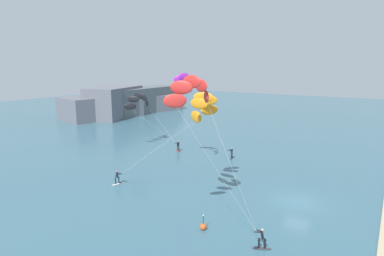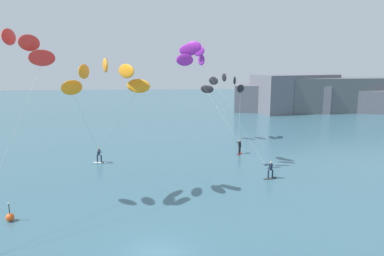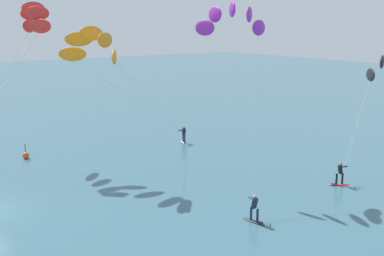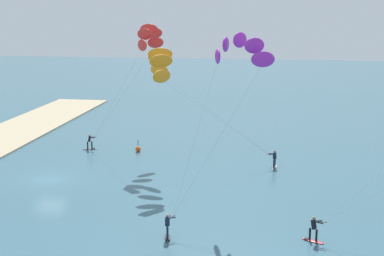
# 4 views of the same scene
# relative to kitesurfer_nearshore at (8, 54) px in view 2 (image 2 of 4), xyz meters

# --- Properties ---
(ground_plane) EXTENTS (240.00, 240.00, 0.00)m
(ground_plane) POSITION_rel_kitesurfer_nearshore_xyz_m (9.76, -6.52, -11.33)
(ground_plane) COLOR #386070
(kitesurfer_nearshore) EXTENTS (5.72, 8.49, 13.02)m
(kitesurfer_nearshore) POSITION_rel_kitesurfer_nearshore_xyz_m (0.00, 0.00, 0.00)
(kitesurfer_nearshore) COLOR #333338
(kitesurfer_nearshore) RESTS_ON ground
(kitesurfer_mid_water) EXTENTS (6.84, 12.12, 11.12)m
(kitesurfer_mid_water) POSITION_rel_kitesurfer_nearshore_xyz_m (5.81, 2.96, -1.89)
(kitesurfer_mid_water) COLOR white
(kitesurfer_mid_water) RESTS_ON ground
(kitesurfer_far_out) EXTENTS (9.49, 6.80, 12.79)m
(kitesurfer_far_out) POSITION_rel_kitesurfer_nearshore_xyz_m (13.55, 9.80, -0.20)
(kitesurfer_far_out) COLOR #333338
(kitesurfer_far_out) RESTS_ON ground
(kitesurfer_downwind) EXTENTS (6.38, 9.53, 9.24)m
(kitesurfer_downwind) POSITION_rel_kitesurfer_nearshore_xyz_m (18.61, 22.56, -3.68)
(kitesurfer_downwind) COLOR red
(kitesurfer_downwind) RESTS_ON ground
(marker_buoy) EXTENTS (0.56, 0.56, 1.38)m
(marker_buoy) POSITION_rel_kitesurfer_nearshore_xyz_m (-0.44, -1.21, -11.03)
(marker_buoy) COLOR #EA5119
(marker_buoy) RESTS_ON ground
(distant_headland) EXTENTS (37.64, 17.31, 8.04)m
(distant_headland) POSITION_rel_kitesurfer_nearshore_xyz_m (43.30, 50.51, -8.13)
(distant_headland) COLOR #565B60
(distant_headland) RESTS_ON ground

